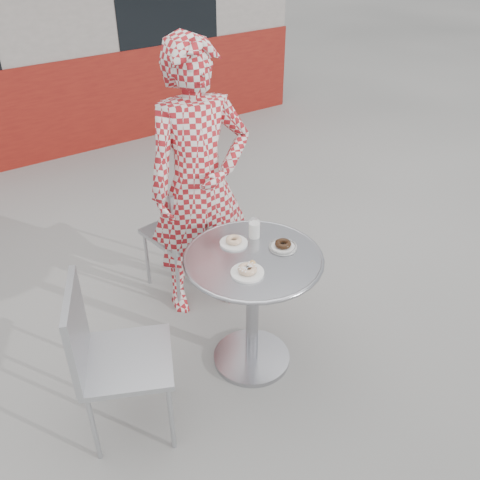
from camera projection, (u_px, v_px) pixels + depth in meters
ground at (255, 359)px, 3.32m from camera, size 60.00×60.00×0.00m
bistro_table at (253, 284)px, 3.00m from camera, size 0.77×0.77×0.78m
chair_far at (183, 254)px, 3.79m from camera, size 0.48×0.49×0.89m
chair_left at (129, 386)px, 2.77m from camera, size 0.59×0.59×0.93m
seated_person at (199, 185)px, 3.32m from camera, size 0.73×0.55×1.81m
plate_far at (234, 241)px, 2.99m from camera, size 0.16×0.16×0.04m
plate_near at (248, 270)px, 2.76m from camera, size 0.17×0.17×0.05m
plate_checker at (283, 246)px, 2.96m from camera, size 0.16×0.16×0.04m
milk_cup at (254, 229)px, 3.03m from camera, size 0.07×0.07×0.11m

